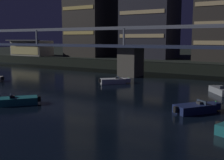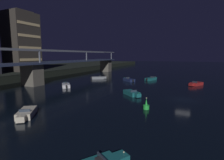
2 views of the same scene
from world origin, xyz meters
The scene contains 11 objects.
ground_plane centered at (0.00, 0.00, 0.00)m, with size 400.00×400.00×0.00m, color black.
river_bridge centered at (0.00, 36.74, 4.51)m, with size 93.40×6.40×9.38m.
tower_central centered at (12.90, 55.52, 12.64)m, with size 10.18×8.60×21.18m.
speedboat_near_left centered at (22.49, 10.43, 0.41)m, with size 5.07×3.11×1.16m.
speedboat_near_center centered at (-17.64, 18.37, 0.41)m, with size 4.75×3.89×1.16m.
speedboat_near_right centered at (17.42, -2.36, 0.41)m, with size 4.86×3.62×1.16m.
speedboat_mid_left centered at (17.42, 16.20, 0.41)m, with size 4.06×4.65×1.16m.
speedboat_mid_center centered at (-0.33, 9.50, 0.41)m, with size 4.29×4.48×1.16m.
speedboat_far_left centered at (18.20, 27.11, 0.41)m, with size 3.92×4.73×1.16m.
speedboat_far_center centered at (1.70, 27.38, 0.41)m, with size 4.54×4.22×1.16m.
channel_buoy centered at (-8.23, 4.81, 0.48)m, with size 0.90×0.90×1.76m.
Camera 2 is at (-33.34, -0.87, 7.93)m, focal length 28.35 mm.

